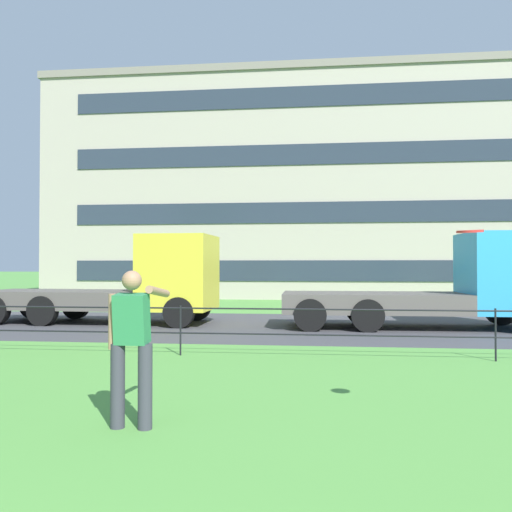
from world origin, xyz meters
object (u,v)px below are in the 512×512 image
at_px(person_thrower, 132,343).
at_px(flatbed_truck_left, 133,284).
at_px(apartment_building_background, 294,194).
at_px(frisbee, 470,231).
at_px(flatbed_truck_far_left, 449,286).

height_order(person_thrower, flatbed_truck_left, flatbed_truck_left).
height_order(flatbed_truck_left, apartment_building_background, apartment_building_background).
distance_m(person_thrower, flatbed_truck_left, 10.95).
height_order(person_thrower, frisbee, frisbee).
bearing_deg(apartment_building_background, frisbee, -84.07).
height_order(person_thrower, apartment_building_background, apartment_building_background).
relative_size(person_thrower, flatbed_truck_far_left, 0.24).
relative_size(person_thrower, apartment_building_background, 0.06).
relative_size(flatbed_truck_left, apartment_building_background, 0.26).
relative_size(frisbee, apartment_building_background, 0.01).
distance_m(flatbed_truck_far_left, apartment_building_background, 19.15).
xyz_separation_m(frisbee, flatbed_truck_left, (-7.27, 10.33, -0.95)).
bearing_deg(flatbed_truck_left, apartment_building_background, 75.81).
distance_m(person_thrower, flatbed_truck_far_left, 11.59).
bearing_deg(person_thrower, frisbee, -0.11).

